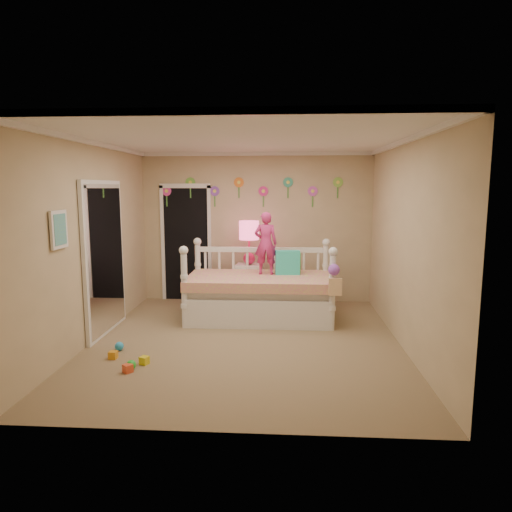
# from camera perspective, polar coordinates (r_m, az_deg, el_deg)

# --- Properties ---
(floor) EXTENTS (4.00, 4.50, 0.01)m
(floor) POSITION_cam_1_polar(r_m,az_deg,el_deg) (6.12, -1.32, -10.61)
(floor) COLOR #7F684C
(floor) RESTS_ON ground
(ceiling) EXTENTS (4.00, 4.50, 0.01)m
(ceiling) POSITION_cam_1_polar(r_m,az_deg,el_deg) (5.81, -1.41, 14.40)
(ceiling) COLOR white
(ceiling) RESTS_ON floor
(back_wall) EXTENTS (4.00, 0.01, 2.60)m
(back_wall) POSITION_cam_1_polar(r_m,az_deg,el_deg) (8.05, 0.04, 3.51)
(back_wall) COLOR tan
(back_wall) RESTS_ON floor
(left_wall) EXTENTS (0.01, 4.50, 2.60)m
(left_wall) POSITION_cam_1_polar(r_m,az_deg,el_deg) (6.32, -19.75, 1.61)
(left_wall) COLOR tan
(left_wall) RESTS_ON floor
(right_wall) EXTENTS (0.01, 4.50, 2.60)m
(right_wall) POSITION_cam_1_polar(r_m,az_deg,el_deg) (5.99, 18.08, 1.34)
(right_wall) COLOR tan
(right_wall) RESTS_ON floor
(crown_molding) EXTENTS (4.00, 4.50, 0.06)m
(crown_molding) POSITION_cam_1_polar(r_m,az_deg,el_deg) (5.80, -1.41, 14.11)
(crown_molding) COLOR white
(crown_molding) RESTS_ON ceiling
(daybed) EXTENTS (2.23, 1.20, 1.21)m
(daybed) POSITION_cam_1_polar(r_m,az_deg,el_deg) (7.01, 0.44, -3.02)
(daybed) COLOR white
(daybed) RESTS_ON floor
(pillow_turquoise) EXTENTS (0.38, 0.16, 0.37)m
(pillow_turquoise) POSITION_cam_1_polar(r_m,az_deg,el_deg) (7.08, 3.95, -0.82)
(pillow_turquoise) COLOR #27C3BA
(pillow_turquoise) RESTS_ON daybed
(pillow_lime) EXTENTS (0.34, 0.13, 0.32)m
(pillow_lime) POSITION_cam_1_polar(r_m,az_deg,el_deg) (7.21, 4.19, -0.85)
(pillow_lime) COLOR #62C23B
(pillow_lime) RESTS_ON daybed
(child) EXTENTS (0.36, 0.25, 0.97)m
(child) POSITION_cam_1_polar(r_m,az_deg,el_deg) (7.04, 1.22, 1.59)
(child) COLOR #CA2D75
(child) RESTS_ON daybed
(nightstand) EXTENTS (0.47, 0.37, 0.72)m
(nightstand) POSITION_cam_1_polar(r_m,az_deg,el_deg) (7.77, -0.86, -3.67)
(nightstand) COLOR white
(nightstand) RESTS_ON floor
(table_lamp) EXTENTS (0.33, 0.33, 0.73)m
(table_lamp) POSITION_cam_1_polar(r_m,az_deg,el_deg) (7.64, -0.87, 2.54)
(table_lamp) COLOR #EE1F61
(table_lamp) RESTS_ON nightstand
(closet_doorway) EXTENTS (0.90, 0.04, 2.07)m
(closet_doorway) POSITION_cam_1_polar(r_m,az_deg,el_deg) (8.24, -8.68, 1.68)
(closet_doorway) COLOR black
(closet_doorway) RESTS_ON back_wall
(flower_decals) EXTENTS (3.40, 0.02, 0.50)m
(flower_decals) POSITION_cam_1_polar(r_m,az_deg,el_deg) (8.02, -0.61, 8.07)
(flower_decals) COLOR #B2668C
(flower_decals) RESTS_ON back_wall
(mirror_closet) EXTENTS (0.07, 1.30, 2.10)m
(mirror_closet) POSITION_cam_1_polar(r_m,az_deg,el_deg) (6.61, -18.30, -0.22)
(mirror_closet) COLOR white
(mirror_closet) RESTS_ON left_wall
(wall_picture) EXTENTS (0.05, 0.34, 0.42)m
(wall_picture) POSITION_cam_1_polar(r_m,az_deg,el_deg) (5.47, -23.31, 3.05)
(wall_picture) COLOR white
(wall_picture) RESTS_ON left_wall
(hanging_bag) EXTENTS (0.20, 0.16, 0.36)m
(hanging_bag) POSITION_cam_1_polar(r_m,az_deg,el_deg) (6.40, 9.64, -3.05)
(hanging_bag) COLOR beige
(hanging_bag) RESTS_ON daybed
(toy_scatter) EXTENTS (1.18, 1.49, 0.11)m
(toy_scatter) POSITION_cam_1_polar(r_m,az_deg,el_deg) (5.64, -14.97, -12.00)
(toy_scatter) COLOR #996666
(toy_scatter) RESTS_ON floor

